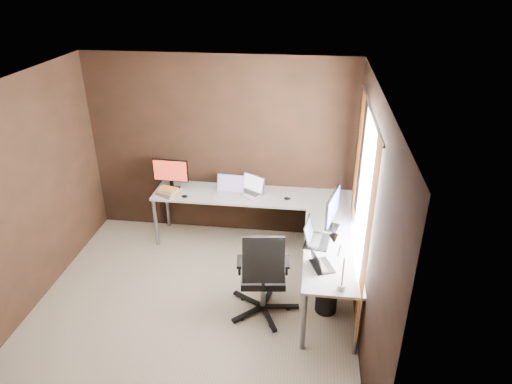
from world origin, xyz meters
TOP-DOWN VIEW (x-y plane):
  - room at (0.34, 0.07)m, footprint 3.60×3.60m
  - desk at (0.84, 1.04)m, footprint 2.65×2.25m
  - drawer_pedestal at (1.43, 1.15)m, footprint 0.42×0.50m
  - monitor_left at (-0.64, 1.54)m, footprint 0.49×0.15m
  - monitor_right at (1.50, 0.77)m, footprint 0.20×0.54m
  - laptop_white at (0.17, 1.48)m, footprint 0.38×0.28m
  - laptop_silver at (0.44, 1.54)m, footprint 0.45×0.41m
  - laptop_black_big at (1.31, 0.46)m, footprint 0.31×0.40m
  - laptop_black_small at (1.37, -0.01)m, footprint 0.28×0.33m
  - book_stack at (-0.64, 1.36)m, footprint 0.34×0.31m
  - mouse_left at (-0.40, 1.30)m, footprint 0.10×0.07m
  - mouse_corner at (0.95, 1.41)m, footprint 0.10×0.08m
  - desk_lamp at (1.51, -0.29)m, footprint 0.19×0.21m
  - office_chair at (0.78, 0.07)m, footprint 0.61×0.61m
  - wastebasket at (1.48, 0.19)m, footprint 0.27×0.27m

SIDE VIEW (x-z plane):
  - wastebasket at x=1.48m, z-range 0.00..0.28m
  - drawer_pedestal at x=1.43m, z-range 0.00..0.60m
  - office_chair at x=0.78m, z-range -0.23..0.86m
  - desk at x=0.84m, z-range 0.31..1.04m
  - mouse_left at x=-0.40m, z-range 0.73..0.77m
  - mouse_corner at x=0.95m, z-range 0.73..0.77m
  - book_stack at x=-0.64m, z-range 0.73..0.81m
  - laptop_black_small at x=1.37m, z-range 0.68..0.87m
  - laptop_silver at x=0.44m, z-range 0.66..0.90m
  - laptop_white at x=0.17m, z-range 0.66..0.90m
  - laptop_black_big at x=1.31m, z-range 0.66..0.91m
  - monitor_left at x=-0.64m, z-range 0.76..1.18m
  - monitor_right at x=1.50m, z-range 0.76..1.21m
  - desk_lamp at x=1.51m, z-range 0.80..1.35m
  - room at x=0.34m, z-range 0.03..2.53m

